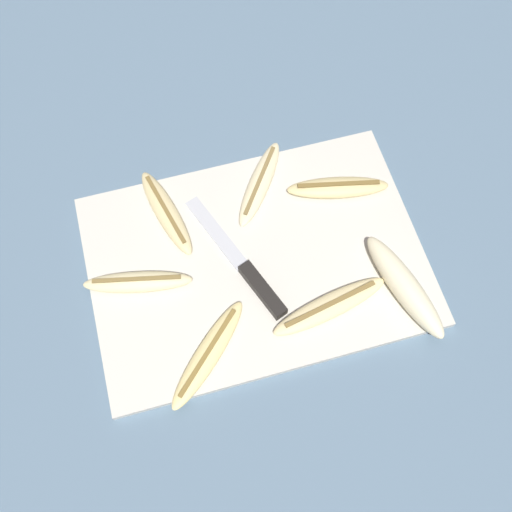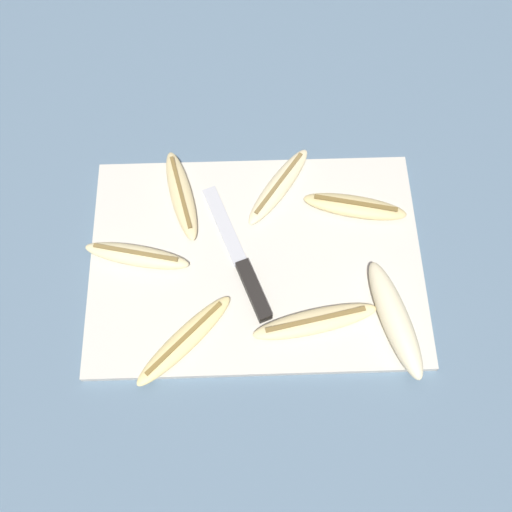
{
  "view_description": "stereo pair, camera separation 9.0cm",
  "coord_description": "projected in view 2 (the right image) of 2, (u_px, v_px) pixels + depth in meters",
  "views": [
    {
      "loc": [
        -0.1,
        -0.36,
        0.84
      ],
      "look_at": [
        0.0,
        0.0,
        0.02
      ],
      "focal_mm": 42.0,
      "sensor_mm": 36.0,
      "label": 1
    },
    {
      "loc": [
        -0.01,
        -0.37,
        0.84
      ],
      "look_at": [
        0.0,
        0.0,
        0.02
      ],
      "focal_mm": 42.0,
      "sensor_mm": 36.0,
      "label": 2
    }
  ],
  "objects": [
    {
      "name": "ground_plane",
      "position": [
        256.0,
        262.0,
        0.92
      ],
      "size": [
        4.0,
        4.0,
        0.0
      ],
      "primitive_type": "plane",
      "color": "slate"
    },
    {
      "name": "cutting_board",
      "position": [
        256.0,
        260.0,
        0.91
      ],
      "size": [
        0.5,
        0.35,
        0.01
      ],
      "color": "beige",
      "rests_on": "ground_plane"
    },
    {
      "name": "knife",
      "position": [
        247.0,
        276.0,
        0.89
      ],
      "size": [
        0.1,
        0.23,
        0.02
      ],
      "rotation": [
        0.0,
        0.0,
        0.36
      ],
      "color": "black",
      "rests_on": "cutting_board"
    },
    {
      "name": "banana_ripe_center",
      "position": [
        315.0,
        321.0,
        0.86
      ],
      "size": [
        0.19,
        0.07,
        0.02
      ],
      "rotation": [
        0.0,
        0.0,
        1.77
      ],
      "color": "beige",
      "rests_on": "cutting_board"
    },
    {
      "name": "banana_spotted_left",
      "position": [
        355.0,
        206.0,
        0.93
      ],
      "size": [
        0.17,
        0.07,
        0.02
      ],
      "rotation": [
        0.0,
        0.0,
        1.36
      ],
      "color": "#DBC684",
      "rests_on": "cutting_board"
    },
    {
      "name": "banana_soft_right",
      "position": [
        137.0,
        256.0,
        0.9
      ],
      "size": [
        0.16,
        0.07,
        0.02
      ],
      "rotation": [
        0.0,
        0.0,
        1.35
      ],
      "color": "beige",
      "rests_on": "cutting_board"
    },
    {
      "name": "banana_bright_far",
      "position": [
        395.0,
        319.0,
        0.85
      ],
      "size": [
        0.08,
        0.19,
        0.04
      ],
      "rotation": [
        0.0,
        0.0,
        3.39
      ],
      "color": "beige",
      "rests_on": "cutting_board"
    },
    {
      "name": "banana_mellow_near",
      "position": [
        181.0,
        195.0,
        0.94
      ],
      "size": [
        0.07,
        0.17,
        0.02
      ],
      "rotation": [
        0.0,
        0.0,
        3.38
      ],
      "color": "beige",
      "rests_on": "cutting_board"
    },
    {
      "name": "banana_cream_curved",
      "position": [
        279.0,
        186.0,
        0.95
      ],
      "size": [
        0.12,
        0.15,
        0.02
      ],
      "rotation": [
        0.0,
        0.0,
        5.66
      ],
      "color": "beige",
      "rests_on": "cutting_board"
    },
    {
      "name": "banana_golden_short",
      "position": [
        185.0,
        340.0,
        0.85
      ],
      "size": [
        0.15,
        0.15,
        0.02
      ],
      "rotation": [
        0.0,
        0.0,
        2.35
      ],
      "color": "#EDD689",
      "rests_on": "cutting_board"
    }
  ]
}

